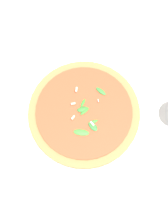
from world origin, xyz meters
name	(u,v)px	position (x,y,z in m)	size (l,w,h in m)	color
ground_plane	(90,120)	(0.00, 0.00, 0.00)	(6.00, 6.00, 0.00)	silver
pizza_arugula_main	(84,113)	(0.02, 0.01, 0.02)	(0.33, 0.33, 0.05)	white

